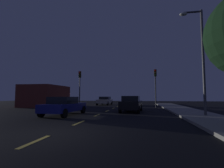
% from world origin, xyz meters
% --- Properties ---
extents(ground_plane, '(80.00, 80.00, 0.00)m').
position_xyz_m(ground_plane, '(0.00, 7.00, 0.00)').
color(ground_plane, black).
extents(sidewalk_curb_right, '(3.00, 40.00, 0.15)m').
position_xyz_m(sidewalk_curb_right, '(7.50, 7.00, 0.07)').
color(sidewalk_curb_right, gray).
rests_on(sidewalk_curb_right, ground_plane).
extents(lane_stripe_nearest, '(0.16, 1.60, 0.01)m').
position_xyz_m(lane_stripe_nearest, '(0.00, -1.20, 0.00)').
color(lane_stripe_nearest, '#EACC4C').
rests_on(lane_stripe_nearest, ground_plane).
extents(lane_stripe_second, '(0.16, 1.60, 0.01)m').
position_xyz_m(lane_stripe_second, '(0.00, 2.60, 0.00)').
color(lane_stripe_second, '#EACC4C').
rests_on(lane_stripe_second, ground_plane).
extents(lane_stripe_third, '(0.16, 1.60, 0.01)m').
position_xyz_m(lane_stripe_third, '(0.00, 6.40, 0.00)').
color(lane_stripe_third, '#EACC4C').
rests_on(lane_stripe_third, ground_plane).
extents(lane_stripe_fourth, '(0.16, 1.60, 0.01)m').
position_xyz_m(lane_stripe_fourth, '(0.00, 10.20, 0.00)').
color(lane_stripe_fourth, '#EACC4C').
rests_on(lane_stripe_fourth, ground_plane).
extents(lane_stripe_fifth, '(0.16, 1.60, 0.01)m').
position_xyz_m(lane_stripe_fifth, '(0.00, 14.00, 0.00)').
color(lane_stripe_fifth, '#EACC4C').
rests_on(lane_stripe_fifth, ground_plane).
extents(lane_stripe_sixth, '(0.16, 1.60, 0.01)m').
position_xyz_m(lane_stripe_sixth, '(0.00, 17.80, 0.00)').
color(lane_stripe_sixth, '#EACC4C').
rests_on(lane_stripe_sixth, ground_plane).
extents(traffic_signal_left, '(0.32, 0.38, 4.98)m').
position_xyz_m(traffic_signal_left, '(-5.10, 15.78, 3.49)').
color(traffic_signal_left, '#2D2D30').
rests_on(traffic_signal_left, ground_plane).
extents(traffic_signal_right, '(0.32, 0.38, 4.95)m').
position_xyz_m(traffic_signal_right, '(5.21, 15.78, 3.47)').
color(traffic_signal_right, '#2D2D30').
rests_on(traffic_signal_right, ground_plane).
extents(car_stopped_ahead, '(2.07, 4.10, 1.49)m').
position_xyz_m(car_stopped_ahead, '(2.44, 9.70, 0.77)').
color(car_stopped_ahead, black).
rests_on(car_stopped_ahead, ground_plane).
extents(car_adjacent_lane, '(2.11, 4.47, 1.42)m').
position_xyz_m(car_adjacent_lane, '(-2.52, 5.93, 0.73)').
color(car_adjacent_lane, navy).
rests_on(car_adjacent_lane, ground_plane).
extents(car_oncoming_far, '(2.08, 4.39, 1.41)m').
position_xyz_m(car_oncoming_far, '(-2.83, 21.78, 0.73)').
color(car_oncoming_far, beige).
rests_on(car_oncoming_far, ground_plane).
extents(street_lamp_right, '(1.61, 0.36, 7.77)m').
position_xyz_m(street_lamp_right, '(7.58, 6.50, 4.61)').
color(street_lamp_right, '#4C4C51').
rests_on(street_lamp_right, ground_plane).
extents(storefront_left, '(4.52, 6.52, 3.00)m').
position_xyz_m(storefront_left, '(-10.26, 15.78, 1.50)').
color(storefront_left, maroon).
rests_on(storefront_left, ground_plane).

